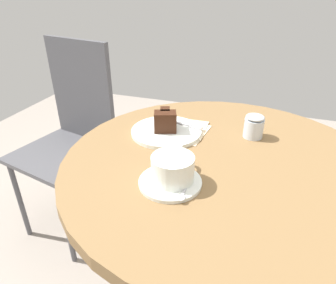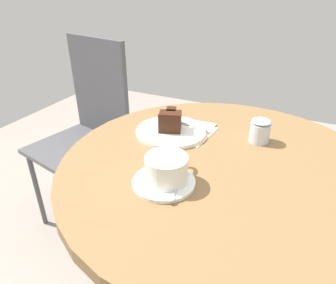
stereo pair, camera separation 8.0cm
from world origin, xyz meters
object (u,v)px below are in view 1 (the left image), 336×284
object	(u,v)px
cafe_chair	(73,127)
sugar_pot	(254,126)
cake_plate	(166,131)
fork	(186,125)
teaspoon	(185,189)
cake_slice	(165,121)
saucer	(170,182)
napkin	(183,130)
coffee_cup	(173,167)

from	to	relation	value
cafe_chair	sugar_pot	world-z (taller)	cafe_chair
cake_plate	fork	world-z (taller)	fork
teaspoon	cake_slice	size ratio (longest dim) A/B	1.13
saucer	napkin	bearing A→B (deg)	10.48
fork	napkin	world-z (taller)	fork
teaspoon	cake_plate	size ratio (longest dim) A/B	0.51
cake_plate	napkin	xyz separation A→B (m)	(0.04, -0.04, -0.00)
sugar_pot	coffee_cup	bearing A→B (deg)	152.02
saucer	cake_plate	distance (m)	0.26
coffee_cup	napkin	bearing A→B (deg)	11.56
saucer	teaspoon	bearing A→B (deg)	-119.05
napkin	sugar_pot	world-z (taller)	sugar_pot
napkin	sugar_pot	size ratio (longest dim) A/B	2.36
cake_plate	napkin	distance (m)	0.06
cake_plate	sugar_pot	bearing A→B (deg)	-76.46
coffee_cup	cake_slice	size ratio (longest dim) A/B	1.37
fork	sugar_pot	bearing A→B (deg)	15.36
cafe_chair	napkin	bearing A→B (deg)	-8.96
cake_plate	cafe_chair	world-z (taller)	cafe_chair
saucer	fork	distance (m)	0.30
cake_plate	napkin	world-z (taller)	cake_plate
teaspoon	napkin	xyz separation A→B (m)	(0.31, 0.09, -0.01)
coffee_cup	cafe_chair	size ratio (longest dim) A/B	0.14
fork	cake_slice	bearing A→B (deg)	-127.73
cake_plate	cafe_chair	size ratio (longest dim) A/B	0.23
cake_plate	coffee_cup	bearing A→B (deg)	-157.49
fork	cafe_chair	xyz separation A→B (m)	(0.22, 0.61, -0.20)
saucer	sugar_pot	xyz separation A→B (m)	(0.31, -0.16, 0.03)
cake_slice	sugar_pot	xyz separation A→B (m)	(0.06, -0.26, -0.00)
cake_plate	cake_slice	bearing A→B (deg)	49.81
coffee_cup	napkin	world-z (taller)	coffee_cup
coffee_cup	cake_slice	bearing A→B (deg)	23.18
saucer	cake_slice	world-z (taller)	cake_slice
teaspoon	fork	world-z (taller)	fork
coffee_cup	cake_slice	xyz separation A→B (m)	(0.24, 0.10, -0.00)
teaspoon	cake_plate	distance (m)	0.30
teaspoon	fork	bearing A→B (deg)	-164.92
cake_plate	teaspoon	bearing A→B (deg)	-152.97
coffee_cup	sugar_pot	world-z (taller)	sugar_pot
saucer	sugar_pot	size ratio (longest dim) A/B	2.02
cake_plate	cafe_chair	xyz separation A→B (m)	(0.27, 0.56, -0.19)
cafe_chair	cake_slice	bearing A→B (deg)	-13.38
coffee_cup	cake_plate	bearing A→B (deg)	22.51
cake_slice	cake_plate	bearing A→B (deg)	-130.19
coffee_cup	teaspoon	world-z (taller)	coffee_cup
coffee_cup	cake_slice	distance (m)	0.26
saucer	cafe_chair	distance (m)	0.85
coffee_cup	fork	xyz separation A→B (m)	(0.29, 0.05, -0.03)
coffee_cup	sugar_pot	xyz separation A→B (m)	(0.30, -0.16, -0.00)
napkin	cake_plate	bearing A→B (deg)	131.40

